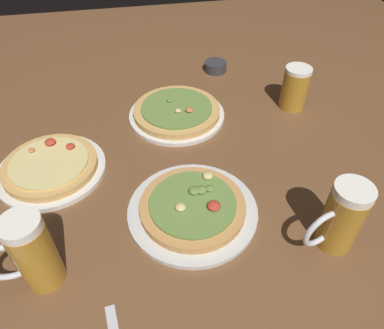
{
  "coord_description": "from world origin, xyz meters",
  "views": [
    {
      "loc": [
        -0.13,
        -0.65,
        0.65
      ],
      "look_at": [
        0.0,
        0.0,
        0.02
      ],
      "focal_mm": 33.4,
      "sensor_mm": 36.0,
      "label": 1
    }
  ],
  "objects": [
    {
      "name": "beer_mug_amber",
      "position": [
        0.25,
        -0.27,
        0.08
      ],
      "size": [
        0.13,
        0.08,
        0.16
      ],
      "color": "#B27A23",
      "rests_on": "ground_plane"
    },
    {
      "name": "pizza_plate_side",
      "position": [
        -0.0,
        0.24,
        0.02
      ],
      "size": [
        0.29,
        0.29,
        0.05
      ],
      "color": "silver",
      "rests_on": "ground_plane"
    },
    {
      "name": "beer_mug_pale",
      "position": [
        -0.34,
        -0.24,
        0.09
      ],
      "size": [
        0.14,
        0.07,
        0.18
      ],
      "color": "#B27A23",
      "rests_on": "ground_plane"
    },
    {
      "name": "pizza_plate_near",
      "position": [
        -0.03,
        -0.14,
        0.02
      ],
      "size": [
        0.3,
        0.3,
        0.05
      ],
      "color": "silver",
      "rests_on": "ground_plane"
    },
    {
      "name": "pizza_plate_far",
      "position": [
        -0.36,
        0.07,
        0.02
      ],
      "size": [
        0.28,
        0.28,
        0.05
      ],
      "color": "silver",
      "rests_on": "ground_plane"
    },
    {
      "name": "ramekin_sauce",
      "position": [
        0.18,
        0.49,
        0.02
      ],
      "size": [
        0.08,
        0.08,
        0.03
      ],
      "primitive_type": "cylinder",
      "color": "#333338",
      "rests_on": "ground_plane"
    },
    {
      "name": "beer_mug_dark",
      "position": [
        0.37,
        0.23,
        0.07
      ],
      "size": [
        0.09,
        0.12,
        0.13
      ],
      "color": "#B27A23",
      "rests_on": "ground_plane"
    },
    {
      "name": "ground_plane",
      "position": [
        0.0,
        0.0,
        -0.01
      ],
      "size": [
        2.4,
        2.4,
        0.03
      ],
      "primitive_type": "cube",
      "color": "brown"
    }
  ]
}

